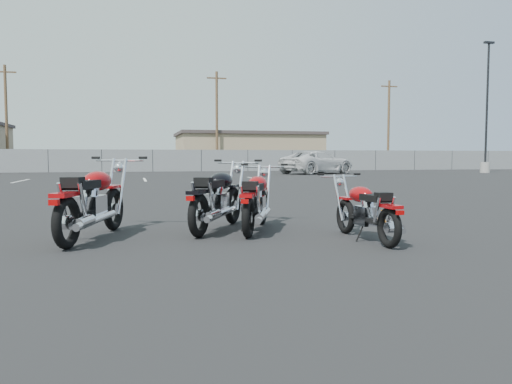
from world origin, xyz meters
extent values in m
plane|color=black|center=(0.00, 0.00, 0.00)|extent=(120.00, 120.00, 0.00)
torus|color=black|center=(-1.93, 1.57, 0.34)|extent=(0.33, 0.69, 0.69)
cylinder|color=silver|center=(-1.93, 1.57, 0.34)|extent=(0.17, 0.21, 0.18)
torus|color=black|center=(-2.44, -0.01, 0.34)|extent=(0.33, 0.69, 0.69)
cylinder|color=silver|center=(-2.44, -0.01, 0.34)|extent=(0.17, 0.21, 0.18)
cube|color=black|center=(-2.19, 0.78, 0.39)|extent=(0.48, 1.18, 0.07)
cube|color=silver|center=(-2.20, 0.72, 0.46)|extent=(0.44, 0.51, 0.34)
cylinder|color=silver|center=(-2.20, 0.72, 0.67)|extent=(0.31, 0.34, 0.30)
ellipsoid|color=#94090C|center=(-2.12, 0.97, 0.83)|extent=(0.54, 0.74, 0.29)
cube|color=black|center=(-2.29, 0.45, 0.80)|extent=(0.48, 0.69, 0.11)
cube|color=black|center=(-2.38, 0.18, 0.85)|extent=(0.30, 0.27, 0.14)
cube|color=#94090C|center=(-2.45, -0.04, 0.71)|extent=(0.35, 0.52, 0.06)
cube|color=#94090C|center=(-1.93, 1.57, 0.71)|extent=(0.26, 0.42, 0.05)
cylinder|color=silver|center=(-2.26, 0.11, 0.63)|extent=(0.12, 0.22, 0.45)
cylinder|color=silver|center=(-2.52, 0.19, 0.63)|extent=(0.12, 0.22, 0.45)
cylinder|color=silver|center=(-2.12, 0.39, 0.32)|extent=(0.49, 1.23, 0.15)
cylinder|color=silver|center=(-2.23, 0.04, 0.34)|extent=(0.26, 0.43, 0.15)
cylinder|color=silver|center=(-1.79, 1.67, 0.71)|extent=(0.19, 0.45, 0.91)
cylinder|color=silver|center=(-1.98, 1.73, 0.71)|extent=(0.19, 0.45, 0.91)
sphere|color=silver|center=(-1.83, 1.87, 1.01)|extent=(0.23, 0.23, 0.18)
cylinder|color=silver|center=(-1.82, 1.89, 1.12)|extent=(0.77, 0.28, 0.03)
cylinder|color=black|center=(-1.45, 1.75, 1.17)|extent=(0.14, 0.08, 0.04)
cylinder|color=black|center=(-2.21, 2.00, 1.17)|extent=(0.14, 0.08, 0.04)
cylinder|color=black|center=(-2.37, 0.72, 0.17)|extent=(0.18, 0.08, 0.34)
cube|color=#990505|center=(-2.54, -0.32, 0.63)|extent=(0.13, 0.10, 0.07)
torus|color=black|center=(0.09, 1.89, 0.33)|extent=(0.43, 0.63, 0.66)
cylinder|color=silver|center=(0.09, 1.89, 0.33)|extent=(0.18, 0.21, 0.18)
torus|color=black|center=(-0.69, 0.50, 0.33)|extent=(0.43, 0.63, 0.66)
cylinder|color=silver|center=(-0.69, 0.50, 0.33)|extent=(0.18, 0.21, 0.18)
cube|color=black|center=(-0.30, 1.20, 0.37)|extent=(0.66, 1.06, 0.07)
cube|color=silver|center=(-0.32, 1.15, 0.44)|extent=(0.47, 0.51, 0.33)
cylinder|color=silver|center=(-0.32, 1.15, 0.64)|extent=(0.33, 0.35, 0.29)
ellipsoid|color=black|center=(-0.20, 1.37, 0.79)|extent=(0.60, 0.72, 0.28)
cube|color=black|center=(-0.46, 0.91, 0.77)|extent=(0.54, 0.67, 0.11)
cube|color=black|center=(-0.59, 0.67, 0.81)|extent=(0.31, 0.29, 0.13)
cube|color=black|center=(-0.70, 0.48, 0.67)|extent=(0.40, 0.50, 0.05)
cube|color=black|center=(0.09, 1.89, 0.67)|extent=(0.31, 0.39, 0.04)
cylinder|color=silver|center=(-0.49, 0.58, 0.60)|extent=(0.15, 0.20, 0.43)
cylinder|color=silver|center=(-0.72, 0.71, 0.60)|extent=(0.15, 0.20, 0.43)
cylinder|color=silver|center=(-0.30, 0.82, 0.31)|extent=(0.68, 1.10, 0.14)
cylinder|color=silver|center=(-0.48, 0.52, 0.33)|extent=(0.31, 0.40, 0.14)
cylinder|color=silver|center=(0.24, 1.96, 0.68)|extent=(0.26, 0.41, 0.87)
cylinder|color=silver|center=(0.07, 2.05, 0.68)|extent=(0.26, 0.41, 0.87)
sphere|color=silver|center=(0.24, 2.16, 0.97)|extent=(0.24, 0.24, 0.18)
cylinder|color=silver|center=(0.26, 2.18, 1.07)|extent=(0.69, 0.41, 0.03)
cylinder|color=black|center=(0.58, 1.97, 1.12)|extent=(0.13, 0.10, 0.04)
cylinder|color=black|center=(-0.09, 2.34, 1.12)|extent=(0.13, 0.10, 0.04)
cylinder|color=black|center=(-0.48, 1.18, 0.16)|extent=(0.16, 0.11, 0.33)
cube|color=#990505|center=(-0.84, 0.24, 0.60)|extent=(0.13, 0.11, 0.07)
torus|color=black|center=(0.57, 1.66, 0.31)|extent=(0.34, 0.61, 0.62)
cylinder|color=silver|center=(0.57, 1.66, 0.31)|extent=(0.16, 0.19, 0.16)
torus|color=black|center=(0.00, 0.28, 0.31)|extent=(0.34, 0.61, 0.62)
cylinder|color=silver|center=(0.00, 0.28, 0.31)|extent=(0.16, 0.19, 0.16)
cube|color=black|center=(0.29, 0.97, 0.35)|extent=(0.51, 1.04, 0.06)
cube|color=silver|center=(0.27, 0.92, 0.41)|extent=(0.41, 0.47, 0.31)
cylinder|color=silver|center=(0.27, 0.92, 0.60)|extent=(0.29, 0.32, 0.27)
ellipsoid|color=#94090C|center=(0.36, 1.14, 0.74)|extent=(0.52, 0.67, 0.26)
cube|color=black|center=(0.17, 0.68, 0.72)|extent=(0.46, 0.62, 0.10)
cube|color=black|center=(0.07, 0.44, 0.76)|extent=(0.28, 0.26, 0.12)
cube|color=#94090C|center=(0.00, 0.26, 0.63)|extent=(0.34, 0.47, 0.05)
cube|color=#94090C|center=(0.57, 1.66, 0.63)|extent=(0.26, 0.37, 0.04)
cylinder|color=silver|center=(0.18, 0.37, 0.56)|extent=(0.12, 0.19, 0.40)
cylinder|color=silver|center=(-0.05, 0.47, 0.56)|extent=(0.12, 0.19, 0.40)
cylinder|color=silver|center=(0.32, 0.62, 0.29)|extent=(0.52, 1.08, 0.13)
cylinder|color=silver|center=(0.20, 0.32, 0.31)|extent=(0.25, 0.38, 0.14)
cylinder|color=silver|center=(0.70, 1.73, 0.64)|extent=(0.20, 0.40, 0.81)
cylinder|color=silver|center=(0.53, 1.80, 0.64)|extent=(0.20, 0.40, 0.81)
sphere|color=silver|center=(0.68, 1.92, 0.90)|extent=(0.21, 0.21, 0.16)
cylinder|color=silver|center=(0.69, 1.94, 1.01)|extent=(0.68, 0.30, 0.03)
cylinder|color=black|center=(1.01, 1.78, 1.05)|extent=(0.13, 0.08, 0.04)
cylinder|color=black|center=(0.35, 2.06, 1.05)|extent=(0.13, 0.08, 0.04)
cylinder|color=black|center=(0.12, 0.93, 0.15)|extent=(0.16, 0.08, 0.31)
cube|color=#990505|center=(-0.11, 0.01, 0.56)|extent=(0.12, 0.10, 0.06)
torus|color=black|center=(1.56, 0.36, 0.27)|extent=(0.11, 0.54, 0.54)
cylinder|color=silver|center=(1.56, 0.36, 0.27)|extent=(0.09, 0.14, 0.14)
torus|color=black|center=(1.59, -0.94, 0.27)|extent=(0.11, 0.54, 0.54)
cylinder|color=silver|center=(1.59, -0.94, 0.27)|extent=(0.09, 0.14, 0.14)
cube|color=black|center=(1.58, -0.29, 0.30)|extent=(0.11, 0.94, 0.05)
cube|color=silver|center=(1.58, -0.34, 0.36)|extent=(0.26, 0.34, 0.27)
cylinder|color=silver|center=(1.58, -0.34, 0.52)|extent=(0.18, 0.23, 0.24)
ellipsoid|color=#94090C|center=(1.58, -0.13, 0.64)|extent=(0.29, 0.52, 0.23)
cube|color=black|center=(1.59, -0.56, 0.62)|extent=(0.24, 0.50, 0.09)
cube|color=black|center=(1.59, -0.78, 0.66)|extent=(0.20, 0.17, 0.11)
cube|color=#94090C|center=(1.60, -0.96, 0.55)|extent=(0.17, 0.38, 0.04)
cube|color=#94090C|center=(1.56, 0.36, 0.55)|extent=(0.12, 0.31, 0.04)
cylinder|color=silver|center=(1.70, -0.80, 0.49)|extent=(0.05, 0.16, 0.35)
cylinder|color=silver|center=(1.48, -0.81, 0.49)|extent=(0.05, 0.16, 0.35)
cylinder|color=silver|center=(1.73, -0.56, 0.25)|extent=(0.10, 0.98, 0.11)
cylinder|color=silver|center=(1.74, -0.84, 0.27)|extent=(0.11, 0.32, 0.12)
cylinder|color=silver|center=(1.64, 0.46, 0.55)|extent=(0.05, 0.36, 0.70)
cylinder|color=silver|center=(1.48, 0.46, 0.55)|extent=(0.05, 0.36, 0.70)
sphere|color=silver|center=(1.56, 0.60, 0.78)|extent=(0.15, 0.15, 0.14)
cylinder|color=silver|center=(1.56, 0.62, 0.87)|extent=(0.62, 0.04, 0.03)
cylinder|color=black|center=(1.87, 0.61, 0.91)|extent=(0.11, 0.03, 0.03)
cylinder|color=black|center=(1.25, 0.60, 0.91)|extent=(0.11, 0.03, 0.03)
cylinder|color=black|center=(1.46, -0.38, 0.13)|extent=(0.14, 0.02, 0.27)
cube|color=#990505|center=(1.60, -1.19, 0.49)|extent=(0.09, 0.06, 0.05)
cone|color=orange|center=(2.67, 1.30, 0.14)|extent=(0.21, 0.21, 0.26)
cube|color=orange|center=(2.67, 1.30, 0.00)|extent=(0.22, 0.22, 0.01)
cylinder|color=gray|center=(24.37, 25.82, 0.40)|extent=(0.70, 0.70, 0.80)
cylinder|color=black|center=(24.37, 25.82, 5.22)|extent=(0.16, 0.16, 8.84)
cube|color=black|center=(24.37, 25.82, 9.72)|extent=(0.80, 0.25, 0.15)
cube|color=slate|center=(0.00, 35.00, 0.90)|extent=(80.00, 0.04, 1.80)
cylinder|color=black|center=(-8.00, 35.00, 0.90)|extent=(0.06, 0.06, 1.80)
cylinder|color=black|center=(-4.00, 35.00, 0.90)|extent=(0.06, 0.06, 1.80)
cylinder|color=black|center=(0.00, 35.00, 0.90)|extent=(0.06, 0.06, 1.80)
cylinder|color=black|center=(4.00, 35.00, 0.90)|extent=(0.06, 0.06, 1.80)
cylinder|color=black|center=(8.00, 35.00, 0.90)|extent=(0.06, 0.06, 1.80)
cylinder|color=black|center=(12.00, 35.00, 0.90)|extent=(0.06, 0.06, 1.80)
cylinder|color=black|center=(16.00, 35.00, 0.90)|extent=(0.06, 0.06, 1.80)
cylinder|color=black|center=(20.00, 35.00, 0.90)|extent=(0.06, 0.06, 1.80)
cylinder|color=black|center=(24.00, 35.00, 0.90)|extent=(0.06, 0.06, 1.80)
cylinder|color=black|center=(28.00, 35.00, 0.90)|extent=(0.06, 0.06, 1.80)
cylinder|color=black|center=(32.00, 35.00, 0.90)|extent=(0.06, 0.06, 1.80)
cube|color=#9D8865|center=(10.00, 44.00, 1.70)|extent=(14.00, 9.00, 3.40)
cube|color=#433A38|center=(10.00, 44.00, 3.55)|extent=(14.40, 9.40, 0.30)
cylinder|color=#4F3824|center=(-12.00, 40.00, 4.50)|extent=(0.24, 0.24, 9.00)
cube|color=#4F3824|center=(-12.00, 40.00, 8.40)|extent=(1.80, 0.12, 0.12)
cylinder|color=#4F3824|center=(6.00, 39.00, 4.50)|extent=(0.24, 0.24, 9.00)
cube|color=#4F3824|center=(6.00, 39.00, 8.40)|extent=(1.80, 0.12, 0.12)
cylinder|color=#4F3824|center=(24.00, 40.00, 4.50)|extent=(0.24, 0.24, 9.00)
cube|color=#4F3824|center=(24.00, 40.00, 8.40)|extent=(1.80, 0.12, 0.12)
cube|color=silver|center=(-7.00, 20.00, 0.00)|extent=(0.12, 4.00, 0.01)
cube|color=silver|center=(-4.00, 20.00, 0.00)|extent=(0.12, 4.00, 0.01)
cube|color=silver|center=(-1.00, 20.00, 0.00)|extent=(0.12, 4.00, 0.01)
cube|color=silver|center=(2.00, 20.00, 0.00)|extent=(0.12, 4.00, 0.01)
cube|color=silver|center=(5.00, 20.00, 0.00)|extent=(0.12, 4.00, 0.01)
imported|color=silver|center=(11.17, 26.74, 1.26)|extent=(5.38, 7.14, 2.53)
camera|label=1|loc=(-1.62, -6.73, 1.18)|focal=35.00mm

